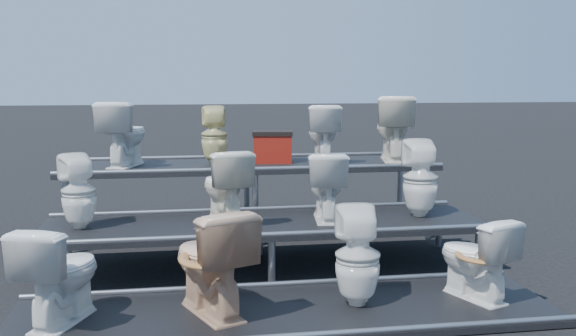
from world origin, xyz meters
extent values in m
plane|color=black|center=(0.00, 0.00, 0.00)|extent=(80.00, 80.00, 0.00)
cube|color=black|center=(0.00, -1.30, 0.03)|extent=(4.20, 1.20, 0.06)
cube|color=black|center=(0.00, 0.00, 0.23)|extent=(4.20, 1.20, 0.46)
cube|color=black|center=(0.00, 1.30, 0.43)|extent=(4.20, 1.20, 0.86)
imported|color=white|center=(-1.67, -1.30, 0.43)|extent=(0.66, 0.83, 0.74)
imported|color=tan|center=(-0.58, -1.30, 0.47)|extent=(0.73, 0.92, 0.82)
imported|color=white|center=(0.57, -1.30, 0.45)|extent=(0.40, 0.40, 0.79)
imported|color=white|center=(1.55, -1.30, 0.40)|extent=(0.59, 0.76, 0.68)
imported|color=white|center=(-1.72, 0.00, 0.81)|extent=(0.41, 0.42, 0.69)
imported|color=white|center=(-0.38, 0.00, 0.82)|extent=(0.54, 0.77, 0.71)
imported|color=white|center=(0.60, 0.00, 0.80)|extent=(0.46, 0.71, 0.68)
imported|color=white|center=(1.57, 0.00, 0.85)|extent=(0.39, 0.39, 0.77)
imported|color=white|center=(-1.41, 1.30, 1.22)|extent=(0.60, 0.80, 0.72)
imported|color=beige|center=(-0.41, 1.30, 1.19)|extent=(0.30, 0.31, 0.67)
imported|color=white|center=(0.85, 1.30, 1.20)|extent=(0.45, 0.70, 0.67)
imported|color=white|center=(1.71, 1.30, 1.25)|extent=(0.57, 0.83, 0.77)
cube|color=maroon|center=(0.27, 1.38, 1.02)|extent=(0.49, 0.42, 0.32)
camera|label=1|loc=(-0.76, -6.02, 1.84)|focal=40.00mm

